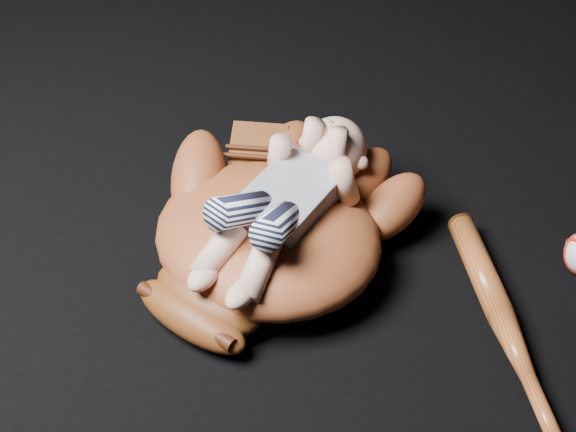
# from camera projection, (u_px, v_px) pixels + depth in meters

# --- Properties ---
(baseball_glove) EXTENTS (0.57, 0.61, 0.15)m
(baseball_glove) POSITION_uv_depth(u_px,v_px,m) (268.00, 228.00, 1.29)
(baseball_glove) COLOR brown
(baseball_glove) RESTS_ON ground
(newborn_baby) EXTENTS (0.26, 0.41, 0.15)m
(newborn_baby) POSITION_uv_depth(u_px,v_px,m) (280.00, 201.00, 1.25)
(newborn_baby) COLOR #D4A189
(newborn_baby) RESTS_ON baseball_glove
(baseball_bat) EXTENTS (0.22, 0.41, 0.04)m
(baseball_bat) POSITION_uv_depth(u_px,v_px,m) (506.00, 327.00, 1.22)
(baseball_bat) COLOR brown
(baseball_bat) RESTS_ON ground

